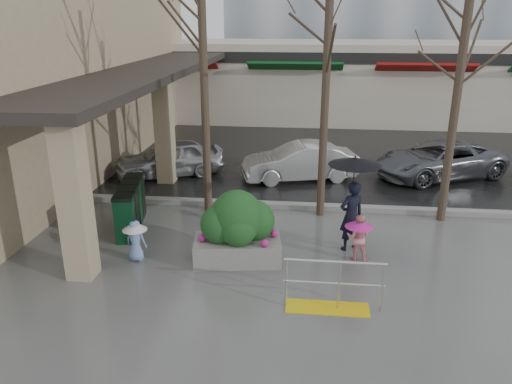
% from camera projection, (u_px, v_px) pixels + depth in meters
% --- Properties ---
extents(ground, '(120.00, 120.00, 0.00)m').
position_uv_depth(ground, '(266.00, 274.00, 10.84)').
color(ground, '#51514F').
rests_on(ground, ground).
extents(street_asphalt, '(120.00, 36.00, 0.01)m').
position_uv_depth(street_asphalt, '(298.00, 104.00, 31.44)').
color(street_asphalt, black).
rests_on(street_asphalt, ground).
extents(curb, '(120.00, 0.30, 0.15)m').
position_uv_depth(curb, '(278.00, 205.00, 14.56)').
color(curb, gray).
rests_on(curb, ground).
extents(near_building, '(6.00, 18.00, 8.00)m').
position_uv_depth(near_building, '(38.00, 54.00, 17.94)').
color(near_building, tan).
rests_on(near_building, ground).
extents(canopy_slab, '(2.80, 18.00, 0.25)m').
position_uv_depth(canopy_slab, '(152.00, 66.00, 17.62)').
color(canopy_slab, '#2D2823').
rests_on(canopy_slab, pillar_front).
extents(pillar_front, '(0.55, 0.55, 3.50)m').
position_uv_depth(pillar_front, '(74.00, 200.00, 10.19)').
color(pillar_front, tan).
rests_on(pillar_front, ground).
extents(pillar_back, '(0.55, 0.55, 3.50)m').
position_uv_depth(pillar_back, '(164.00, 131.00, 16.28)').
color(pillar_back, tan).
rests_on(pillar_back, ground).
extents(storefront_row, '(34.00, 6.74, 4.00)m').
position_uv_depth(storefront_row, '(334.00, 80.00, 26.78)').
color(storefront_row, beige).
rests_on(storefront_row, ground).
extents(handrail, '(1.90, 0.50, 1.03)m').
position_uv_depth(handrail, '(331.00, 291.00, 9.45)').
color(handrail, yellow).
rests_on(handrail, ground).
extents(tree_west, '(3.20, 3.20, 6.80)m').
position_uv_depth(tree_west, '(202.00, 25.00, 12.72)').
color(tree_west, '#382B21').
rests_on(tree_west, ground).
extents(tree_midwest, '(3.20, 3.20, 7.00)m').
position_uv_depth(tree_midwest, '(329.00, 19.00, 12.33)').
color(tree_midwest, '#382B21').
rests_on(tree_midwest, ground).
extents(tree_mideast, '(3.20, 3.20, 6.50)m').
position_uv_depth(tree_mideast, '(465.00, 35.00, 12.11)').
color(tree_mideast, '#382B21').
rests_on(tree_mideast, ground).
extents(woman, '(1.22, 1.22, 2.33)m').
position_uv_depth(woman, '(353.00, 196.00, 11.56)').
color(woman, black).
rests_on(woman, ground).
extents(child_pink, '(0.64, 0.64, 1.09)m').
position_uv_depth(child_pink, '(358.00, 234.00, 11.32)').
color(child_pink, pink).
rests_on(child_pink, ground).
extents(child_blue, '(0.57, 0.57, 0.98)m').
position_uv_depth(child_blue, '(135.00, 236.00, 11.28)').
color(child_blue, '#7495CF').
rests_on(child_blue, ground).
extents(planter, '(2.07, 1.25, 1.70)m').
position_uv_depth(planter, '(238.00, 228.00, 11.18)').
color(planter, '#65635E').
rests_on(planter, ground).
extents(news_boxes, '(0.87, 2.20, 1.20)m').
position_uv_depth(news_boxes, '(131.00, 206.00, 13.01)').
color(news_boxes, '#0D3A1D').
rests_on(news_boxes, ground).
extents(car_a, '(3.98, 2.89, 1.26)m').
position_uv_depth(car_a, '(169.00, 158.00, 17.30)').
color(car_a, '#A7A7AB').
rests_on(car_a, ground).
extents(car_b, '(4.04, 2.31, 1.26)m').
position_uv_depth(car_b, '(299.00, 162.00, 16.87)').
color(car_b, silver).
rests_on(car_b, ground).
extents(car_c, '(4.99, 3.80, 1.26)m').
position_uv_depth(car_c, '(439.00, 159.00, 17.14)').
color(car_c, slate).
rests_on(car_c, ground).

